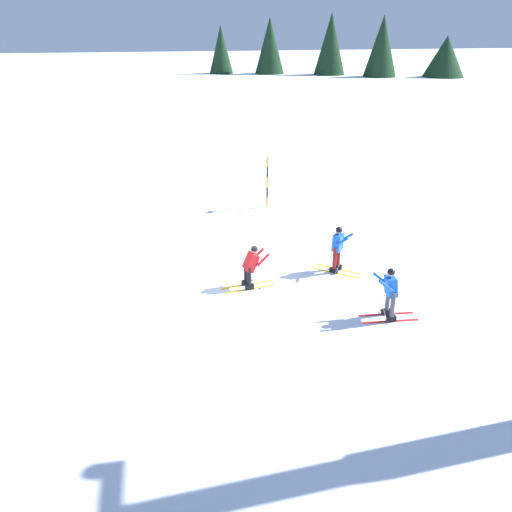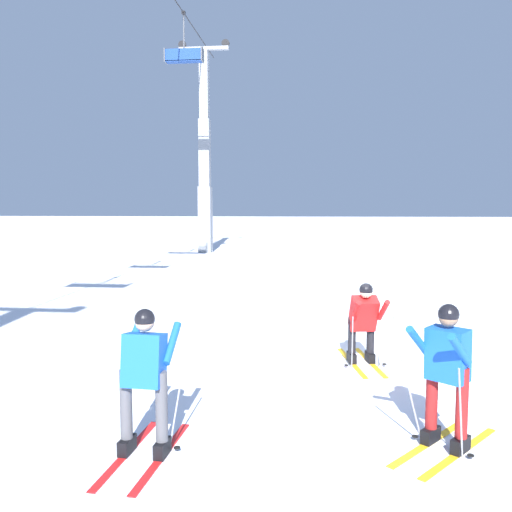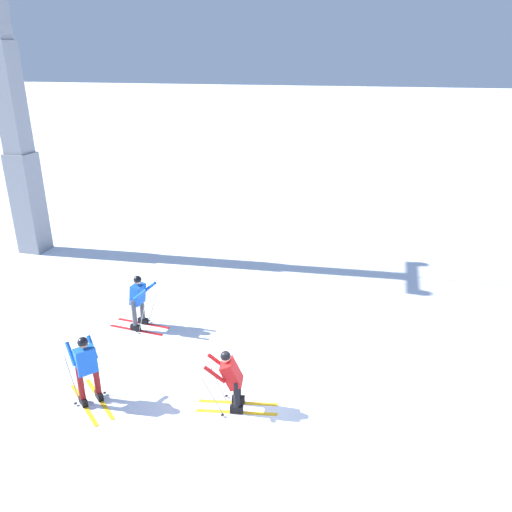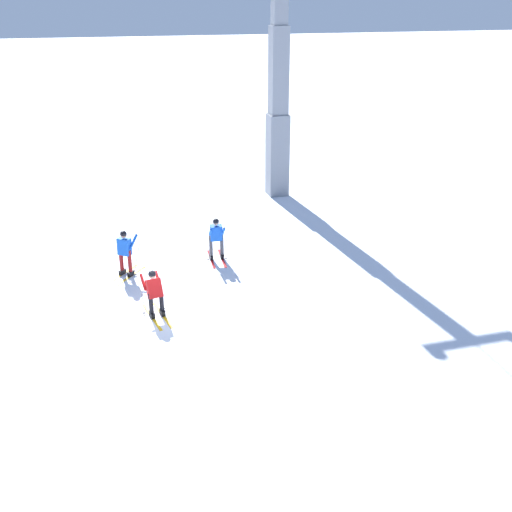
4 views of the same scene
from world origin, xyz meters
TOP-DOWN VIEW (x-y plane):
  - ground_plane at (0.00, 0.00)m, footprint 260.00×260.00m
  - skier_carving_main at (-0.29, -0.33)m, footprint 1.78×0.83m
  - lift_tower_far at (20.86, 6.70)m, footprint 0.72×2.90m
  - chairlift_seat_fourth at (16.17, 6.70)m, footprint 0.61×1.83m
  - skier_distant_uphill at (-3.79, 2.29)m, footprint 1.67×0.71m
  - skier_distant_downhill at (-3.33, -0.94)m, footprint 1.58×1.42m

SIDE VIEW (x-z plane):
  - ground_plane at x=0.00m, z-range 0.00..0.00m
  - skier_carving_main at x=-0.29m, z-range 0.03..1.54m
  - skier_distant_uphill at x=-3.79m, z-range 0.10..1.70m
  - skier_distant_downhill at x=-3.33m, z-range 0.11..1.74m
  - lift_tower_far at x=20.86m, z-range -0.96..10.95m
  - chairlift_seat_fourth at x=16.17m, z-range 8.64..10.99m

